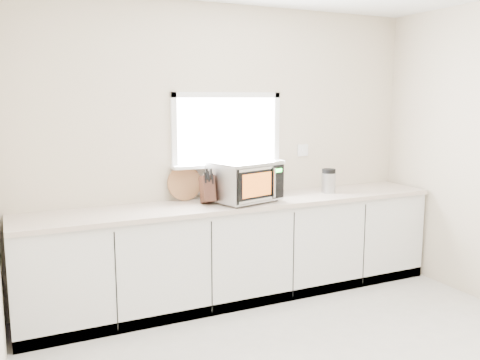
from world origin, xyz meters
TOP-DOWN VIEW (x-y plane):
  - back_wall at (0.00, 2.00)m, footprint 4.00×0.17m
  - cabinets at (0.00, 1.70)m, footprint 3.92×0.60m
  - countertop at (0.00, 1.69)m, footprint 3.92×0.64m
  - microwave at (0.03, 1.65)m, footprint 0.66×0.58m
  - knife_block at (-0.32, 1.69)m, footprint 0.13×0.23m
  - cutting_board at (-0.44, 1.94)m, footprint 0.32×0.08m
  - coffee_grinder at (0.97, 1.70)m, footprint 0.16×0.16m

SIDE VIEW (x-z plane):
  - cabinets at x=0.00m, z-range 0.00..0.88m
  - countertop at x=0.00m, z-range 0.88..0.92m
  - coffee_grinder at x=0.97m, z-range 0.92..1.16m
  - knife_block at x=-0.32m, z-range 0.90..1.22m
  - cutting_board at x=-0.44m, z-range 0.92..1.24m
  - microwave at x=0.03m, z-range 0.93..1.29m
  - back_wall at x=0.00m, z-range 0.01..2.71m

